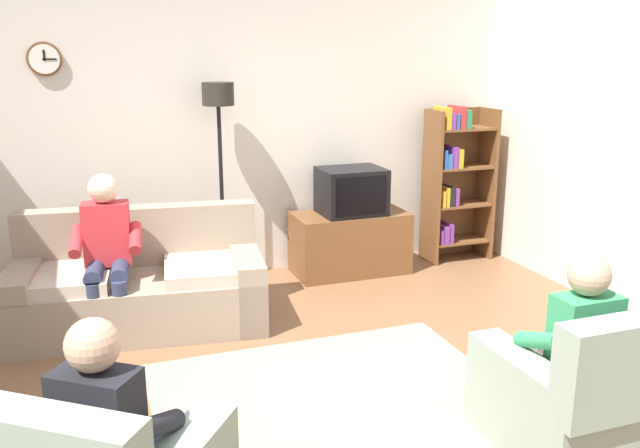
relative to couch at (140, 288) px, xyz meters
The scene contains 12 objects.
ground_plane 1.89m from the couch, 58.43° to the right, with size 12.00×12.00×0.00m, color brown.
back_wall_assembly 1.78m from the couch, 47.58° to the left, with size 6.20×0.17×2.70m.
couch is the anchor object (origin of this frame).
tv_stand 2.16m from the couch, 17.78° to the left, with size 1.10×0.56×0.60m.
tv 2.21m from the couch, 17.16° to the left, with size 0.60×0.49×0.44m.
bookshelf 3.35m from the couch, 12.76° to the left, with size 0.68×0.36×1.59m.
floor_lamp 1.60m from the couch, 42.40° to the left, with size 0.28×0.28×1.85m.
armchair_near_bookshelf 3.28m from the couch, 51.08° to the right, with size 0.80×0.88×0.90m.
area_rug 1.91m from the couch, 57.21° to the right, with size 2.20×1.70×0.01m, color gray.
person_on_couch 0.46m from the couch, 154.05° to the right, with size 0.55×0.57×1.24m.
person_in_left_armchair 2.53m from the couch, 97.25° to the right, with size 0.62×0.64×1.12m.
person_in_right_armchair 3.22m from the couch, 50.08° to the right, with size 0.51×0.54×1.12m.
Camera 1 is at (-1.33, -3.55, 2.14)m, focal length 37.59 mm.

